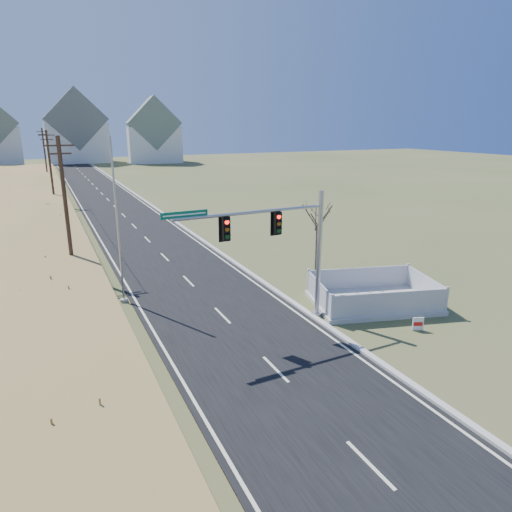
{
  "coord_description": "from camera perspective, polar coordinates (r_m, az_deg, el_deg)",
  "views": [
    {
      "loc": [
        -7.78,
        -16.67,
        9.69
      ],
      "look_at": [
        1.44,
        2.94,
        3.4
      ],
      "focal_mm": 32.0,
      "sensor_mm": 36.0,
      "label": 1
    }
  ],
  "objects": [
    {
      "name": "road",
      "position": [
        67.82,
        -18.49,
        7.17
      ],
      "size": [
        8.0,
        180.0,
        0.06
      ],
      "primitive_type": "cube",
      "color": "black",
      "rests_on": "ground"
    },
    {
      "name": "utility_pole_far",
      "position": [
        91.82,
        -24.9,
        11.6
      ],
      "size": [
        1.8,
        0.26,
        9.0
      ],
      "color": "#422D1E",
      "rests_on": "ground"
    },
    {
      "name": "ground",
      "position": [
        20.8,
        -0.16,
        -11.59
      ],
      "size": [
        260.0,
        260.0,
        0.0
      ],
      "primitive_type": "plane",
      "color": "#445227",
      "rests_on": "ground"
    },
    {
      "name": "fence_enclosure",
      "position": [
        26.3,
        14.37,
        -5.29
      ],
      "size": [
        7.47,
        6.01,
        1.5
      ],
      "rotation": [
        0.0,
        0.0,
        -0.27
      ],
      "color": "#B7B5AD",
      "rests_on": "ground"
    },
    {
      "name": "utility_pole_mid",
      "position": [
        61.89,
        -24.32,
        10.14
      ],
      "size": [
        1.8,
        0.26,
        9.0
      ],
      "color": "#422D1E",
      "rests_on": "ground"
    },
    {
      "name": "open_sign",
      "position": [
        23.72,
        19.59,
        -7.99
      ],
      "size": [
        0.52,
        0.26,
        0.67
      ],
      "rotation": [
        0.0,
        0.0,
        -0.4
      ],
      "color": "white",
      "rests_on": "ground"
    },
    {
      "name": "flagpole",
      "position": [
        25.91,
        -16.77,
        1.98
      ],
      "size": [
        0.41,
        0.41,
        9.12
      ],
      "color": "#B7B5AD",
      "rests_on": "ground"
    },
    {
      "name": "curb",
      "position": [
        68.41,
        -15.03,
        7.57
      ],
      "size": [
        0.3,
        180.0,
        0.18
      ],
      "primitive_type": "cube",
      "color": "#B2AFA8",
      "rests_on": "ground"
    },
    {
      "name": "condo_n",
      "position": [
        129.06,
        -21.53,
        14.18
      ],
      "size": [
        15.27,
        10.2,
        18.54
      ],
      "color": "white",
      "rests_on": "ground"
    },
    {
      "name": "bare_tree",
      "position": [
        28.03,
        7.75,
        5.08
      ],
      "size": [
        2.04,
        2.04,
        5.41
      ],
      "color": "#4C3F33",
      "rests_on": "ground"
    },
    {
      "name": "utility_pole_near",
      "position": [
        32.09,
        -22.71,
        5.96
      ],
      "size": [
        1.8,
        0.26,
        9.0
      ],
      "color": "#422D1E",
      "rests_on": "ground"
    },
    {
      "name": "traffic_signal_mast",
      "position": [
        22.03,
        4.02,
        1.46
      ],
      "size": [
        8.28,
        0.62,
        6.59
      ],
      "rotation": [
        0.0,
        0.0,
        0.03
      ],
      "color": "#9EA0A5",
      "rests_on": "ground"
    },
    {
      "name": "condo_ne",
      "position": [
        123.86,
        -12.64,
        14.49
      ],
      "size": [
        14.12,
        10.51,
        16.52
      ],
      "rotation": [
        0.0,
        0.0,
        -0.1
      ],
      "color": "white",
      "rests_on": "ground"
    }
  ]
}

